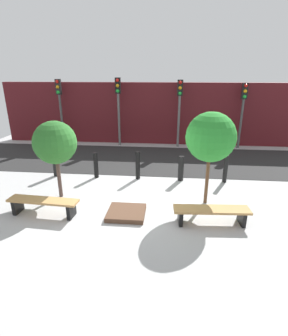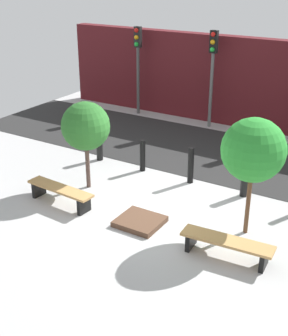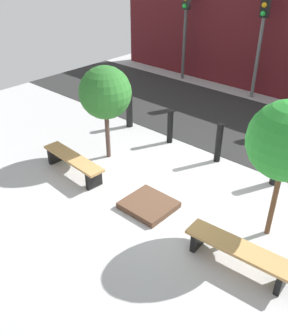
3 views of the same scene
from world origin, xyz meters
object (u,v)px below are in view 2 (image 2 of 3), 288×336
Objects in this scene: traffic_light_west at (138,54)px; traffic_light_mid_west at (213,61)px; tree_behind_right_bench at (253,150)px; planter_bed at (140,221)px; tree_behind_left_bench at (86,126)px; bench_left at (60,192)px; bollard_far_left at (99,144)px; bench_right at (227,244)px; bollard_center at (191,165)px; bollard_left at (143,155)px; bollard_right at (245,180)px.

traffic_light_west is 0.98× the size of traffic_light_mid_west.
planter_bed is at bearing -157.08° from tree_behind_right_bench.
traffic_light_mid_west is at bearing 83.97° from tree_behind_left_bench.
bench_left is 0.82× the size of tree_behind_left_bench.
tree_behind_left_bench is 2.35× the size of bollard_far_left.
bollard_far_left is 5.37m from traffic_light_mid_west.
bench_left is at bearing -95.12° from traffic_light_mid_west.
bench_right is 1.88× the size of bollard_center.
bollard_left is (0.69, 2.87, 0.14)m from bench_left.
bollard_left is (-3.83, 2.87, 0.17)m from bench_right.
bollard_left is at bearing -89.96° from traffic_light_mid_west.
tree_behind_left_bench is 0.70× the size of traffic_light_west.
bollard_left is at bearing -56.47° from traffic_light_west.
bench_right is at bearing -5.06° from planter_bed.
bollard_center is 5.36m from traffic_light_mid_west.
traffic_light_west is (-6.98, 6.47, 0.36)m from tree_behind_right_bench.
planter_bed is 1.11× the size of bollard_right.
traffic_light_west is (-1.58, 4.76, 1.87)m from bollard_far_left.
tree_behind_right_bench reaches higher than tree_behind_left_bench.
bench_left is 7.94m from traffic_light_mid_west.
tree_behind_left_bench is 2.50× the size of bollard_left.
bollard_far_left is at bearing 180.00° from bollard_left.
bench_left is at bearing -165.66° from tree_behind_right_bench.
bench_right is at bearing -63.32° from traffic_light_mid_west.
traffic_light_west is at bearing 122.46° from planter_bed.
tree_behind_left_bench is 2.30m from bollard_far_left.
tree_behind_left_bench is 2.61× the size of bollard_right.
bench_left is 0.56× the size of traffic_light_mid_west.
traffic_light_mid_west reaches higher than bollard_center.
planter_bed is 0.97× the size of bollard_center.
bench_right is 8.80m from traffic_light_mid_west.
tree_behind_right_bench reaches higher than bollard_left.
bollard_center reaches higher than bench_right.
traffic_light_mid_west is at bearing 88.72° from bench_left.
bench_left is 2.28m from planter_bed.
bollard_far_left is 4.72m from bollard_right.
traffic_light_west reaches higher than bollard_center.
traffic_light_west reaches higher than bench_right.
bench_left is 1.88× the size of bollard_center.
bench_right is at bearing -47.53° from traffic_light_west.
traffic_light_west reaches higher than bollard_left.
bench_left is 0.58× the size of traffic_light_west.
bollard_center is at bearing 0.00° from bollard_left.
traffic_light_west is (-2.47, 6.47, 0.62)m from tree_behind_left_bench.
tree_behind_right_bench is 2.67× the size of bollard_far_left.
bench_left is 2.14× the size of bollard_right.
planter_bed is at bearing -22.92° from tree_behind_left_bench.
planter_bed is 0.30× the size of traffic_light_west.
bollard_right is 0.26× the size of traffic_light_mid_west.
bench_right is 2.28m from planter_bed.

